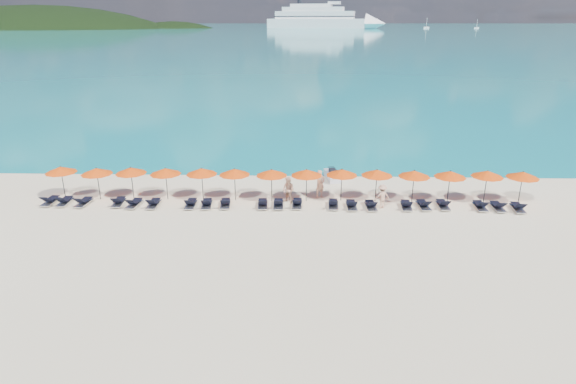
{
  "coord_description": "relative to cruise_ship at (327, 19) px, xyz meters",
  "views": [
    {
      "loc": [
        0.87,
        -26.01,
        11.76
      ],
      "look_at": [
        0.0,
        3.0,
        1.2
      ],
      "focal_mm": 30.0,
      "sensor_mm": 36.0,
      "label": 1
    }
  ],
  "objects": [
    {
      "name": "cruise_ship",
      "position": [
        0.0,
        0.0,
        0.0
      ],
      "size": [
        137.75,
        51.92,
        37.97
      ],
      "rotation": [
        0.0,
        0.0,
        -0.23
      ],
      "color": "white",
      "rests_on": "ground"
    },
    {
      "name": "umbrella_8",
      "position": [
        -24.38,
        -559.31,
        -7.86
      ],
      "size": [
        2.1,
        2.1,
        2.28
      ],
      "color": "black",
      "rests_on": "ground"
    },
    {
      "name": "lounger_4",
      "position": [
        -38.12,
        -560.84,
        -9.64
      ],
      "size": [
        0.78,
        1.75,
        0.66
      ],
      "rotation": [
        0.0,
        0.0,
        -0.09
      ],
      "color": "silver",
      "rests_on": "ground"
    },
    {
      "name": "ground",
      "position": [
        -27.94,
        -564.04,
        -9.88
      ],
      "size": [
        1400.0,
        1400.0,
        0.0
      ],
      "primitive_type": "plane",
      "color": "beige"
    },
    {
      "name": "lounger_10",
      "position": [
        -28.58,
        -560.67,
        -9.64
      ],
      "size": [
        0.67,
        1.72,
        0.66
      ],
      "rotation": [
        0.0,
        0.0,
        0.03
      ],
      "color": "silver",
      "rests_on": "ground"
    },
    {
      "name": "lounger_15",
      "position": [
        -20.21,
        -560.66,
        -9.64
      ],
      "size": [
        0.75,
        1.74,
        0.66
      ],
      "rotation": [
        0.0,
        0.0,
        -0.07
      ],
      "color": "silver",
      "rests_on": "ground"
    },
    {
      "name": "lounger_3",
      "position": [
        -39.24,
        -560.61,
        -9.64
      ],
      "size": [
        0.76,
        1.75,
        0.66
      ],
      "rotation": [
        0.0,
        0.0,
        0.09
      ],
      "color": "silver",
      "rests_on": "ground"
    },
    {
      "name": "sailboat_far",
      "position": [
        169.11,
        -9.82,
        -8.89
      ],
      "size": [
        5.28,
        1.76,
        9.67
      ],
      "color": "white",
      "rests_on": "ground"
    },
    {
      "name": "lounger_18",
      "position": [
        -15.42,
        -560.6,
        -9.64
      ],
      "size": [
        0.69,
        1.73,
        0.66
      ],
      "rotation": [
        0.0,
        0.0,
        -0.04
      ],
      "color": "silver",
      "rests_on": "ground"
    },
    {
      "name": "umbrella_12",
      "position": [
        -14.77,
        -559.37,
        -7.86
      ],
      "size": [
        2.1,
        2.1,
        2.28
      ],
      "color": "black",
      "rests_on": "ground"
    },
    {
      "name": "umbrella_2",
      "position": [
        -38.65,
        -559.34,
        -7.86
      ],
      "size": [
        2.1,
        2.1,
        2.28
      ],
      "color": "black",
      "rests_on": "ground"
    },
    {
      "name": "lounger_9",
      "position": [
        -29.62,
        -560.68,
        -9.64
      ],
      "size": [
        0.74,
        1.74,
        0.66
      ],
      "rotation": [
        0.0,
        0.0,
        0.07
      ],
      "color": "silver",
      "rests_on": "ground"
    },
    {
      "name": "sea",
      "position": [
        -27.94,
        95.96,
        -9.87
      ],
      "size": [
        1600.0,
        1300.0,
        0.01
      ],
      "primitive_type": "cube",
      "color": "#1FA9B2",
      "rests_on": "ground"
    },
    {
      "name": "umbrella_7",
      "position": [
        -26.74,
        -559.46,
        -7.86
      ],
      "size": [
        2.1,
        2.1,
        2.28
      ],
      "color": "black",
      "rests_on": "ground"
    },
    {
      "name": "lounger_12",
      "position": [
        -24.97,
        -560.6,
        -9.64
      ],
      "size": [
        0.69,
        1.72,
        0.66
      ],
      "rotation": [
        0.0,
        0.0,
        -0.04
      ],
      "color": "silver",
      "rests_on": "ground"
    },
    {
      "name": "sailboat_near",
      "position": [
        114.02,
        -3.9,
        -8.69
      ],
      "size": [
        6.34,
        2.11,
        11.63
      ],
      "color": "white",
      "rests_on": "ground"
    },
    {
      "name": "lounger_8",
      "position": [
        -32.09,
        -560.67,
        -9.64
      ],
      "size": [
        0.79,
        1.75,
        0.66
      ],
      "rotation": [
        0.0,
        0.0,
        0.1
      ],
      "color": "silver",
      "rests_on": "ground"
    },
    {
      "name": "beachgoer_a",
      "position": [
        -25.79,
        -558.76,
        -8.89
      ],
      "size": [
        0.86,
        0.82,
        1.97
      ],
      "primitive_type": "imported",
      "rotation": [
        0.0,
        0.0,
        0.68
      ],
      "color": "tan",
      "rests_on": "ground"
    },
    {
      "name": "lounger_1",
      "position": [
        -42.88,
        -560.61,
        -9.64
      ],
      "size": [
        0.68,
        1.72,
        0.66
      ],
      "rotation": [
        0.0,
        0.0,
        0.03
      ],
      "color": "silver",
      "rests_on": "ground"
    },
    {
      "name": "umbrella_13",
      "position": [
        -12.5,
        -559.5,
        -7.86
      ],
      "size": [
        2.1,
        2.1,
        2.28
      ],
      "color": "black",
      "rests_on": "ground"
    },
    {
      "name": "lounger_11",
      "position": [
        -27.35,
        -560.55,
        -9.64
      ],
      "size": [
        0.67,
        1.72,
        0.66
      ],
      "rotation": [
        0.0,
        0.0,
        -0.03
      ],
      "color": "silver",
      "rests_on": "ground"
    },
    {
      "name": "lounger_13",
      "position": [
        -23.79,
        -560.72,
        -9.64
      ],
      "size": [
        0.65,
        1.71,
        0.66
      ],
      "rotation": [
        0.0,
        0.0,
        0.02
      ],
      "color": "silver",
      "rests_on": "ground"
    },
    {
      "name": "lounger_16",
      "position": [
        -19.07,
        -560.56,
        -9.64
      ],
      "size": [
        0.72,
        1.74,
        0.66
      ],
      "rotation": [
        0.0,
        0.0,
        0.06
      ],
      "color": "silver",
      "rests_on": "ground"
    },
    {
      "name": "lounger_14",
      "position": [
        -22.53,
        -560.76,
        -9.64
      ],
      "size": [
        0.7,
        1.73,
        0.66
      ],
      "rotation": [
        0.0,
        0.0,
        0.05
      ],
      "color": "silver",
      "rests_on": "ground"
    },
    {
      "name": "lounger_2",
      "position": [
        -41.56,
        -560.71,
        -9.64
      ],
      "size": [
        0.73,
        1.74,
        0.66
      ],
      "rotation": [
        0.0,
        0.0,
        -0.07
      ],
      "color": "silver",
      "rests_on": "ground"
    },
    {
      "name": "lounger_5",
      "position": [
        -36.83,
        -560.81,
        -9.64
      ],
      "size": [
        0.64,
        1.71,
        0.66
      ],
      "rotation": [
        0.0,
        0.0,
        0.01
      ],
      "color": "silver",
      "rests_on": "ground"
    },
    {
      "name": "lounger_7",
      "position": [
        -33.31,
        -560.77,
        -9.64
      ],
      "size": [
        0.78,
        1.75,
        0.66
      ],
      "rotation": [
        0.0,
        0.0,
        0.1
      ],
      "color": "silver",
      "rests_on": "ground"
    },
    {
      "name": "jetski",
      "position": [
        -24.7,
        -554.82,
        -9.54
      ],
      "size": [
        1.28,
        2.47,
        0.84
      ],
      "rotation": [
        0.0,
        0.0,
        0.18
      ],
      "color": "silver",
      "rests_on": "ground"
    },
    {
      "name": "lounger_0",
      "position": [
        -43.89,
        -560.54,
        -9.64
      ],
      "size": [
        0.66,
        1.71,
        0.66
      ],
      "rotation": [
        0.0,
        0.0,
        -0.02
      ],
      "color": "silver",
      "rests_on": "ground"
    },
    {
      "name": "umbrella_10",
      "position": [
        -19.6,
        -559.48,
        -7.86
      ],
      "size": [
        2.1,
        2.1,
        2.28
      ],
      "color": "black",
      "rests_on": "ground"
    },
    {
      "name": "umbrella_9",
      "position": [
        -22.05,
        -559.34,
        -7.86
      ],
      "size": [
        2.1,
        2.1,
        2.28
      ],
      "color": "black",
      "rests_on": "ground"
    },
    {
      "name": "lounger_17",
      "position": [
        -17.79,
        -560.46,
        -9.64
      ],
      "size": [
        0.64,
        1.71,
        0.66
      ],
      "rotation": [
        0.0,
        0.0,
        -0.01
      ],
      "color": "silver",
      "rests_on": "ground"
    },
    {
      "name": "umbrella_3",
      "position": [
        -36.25,
        -559.44,
        -7.86
      ],
      "size": [
        2.1,
        2.1,
        2.28
      ],
      "color": "black",
      "rests_on": "ground"
    },
    {
      "name": "headland_small",
      "position": [
        -177.94,
        -4.04,
        -44.88
      ],
      "size": [
        162.0,
        126.0,
        85.5
      ],
      "color": "black",
      "rests_on": "ground"
    },
    {
      "name": "umbrella_6",
      "position": [
        -29.08,
        -559.53,
        -7.86
      ],
      "size": [
        2.1,
        2.1,
        2.28
      ],
      "color": "black",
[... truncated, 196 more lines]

